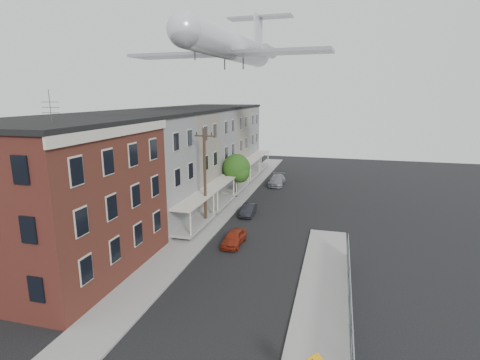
{
  "coord_description": "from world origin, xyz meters",
  "views": [
    {
      "loc": [
        5.94,
        -13.08,
        11.84
      ],
      "look_at": [
        0.23,
        8.41,
        6.77
      ],
      "focal_mm": 28.0,
      "sensor_mm": 36.0,
      "label": 1
    }
  ],
  "objects_px": {
    "utility_pole": "(205,176)",
    "car_near": "(234,238)",
    "car_far": "(277,180)",
    "car_mid": "(248,210)",
    "airplane": "(233,46)",
    "street_tree": "(237,169)"
  },
  "relations": [
    {
      "from": "utility_pole",
      "to": "airplane",
      "type": "height_order",
      "value": "airplane"
    },
    {
      "from": "street_tree",
      "to": "car_far",
      "type": "height_order",
      "value": "street_tree"
    },
    {
      "from": "car_far",
      "to": "airplane",
      "type": "relative_size",
      "value": 0.19
    },
    {
      "from": "car_mid",
      "to": "car_far",
      "type": "distance_m",
      "value": 13.5
    },
    {
      "from": "car_near",
      "to": "car_far",
      "type": "xyz_separation_m",
      "value": [
        0.0,
        21.2,
        0.08
      ]
    },
    {
      "from": "utility_pole",
      "to": "car_near",
      "type": "distance_m",
      "value": 6.75
    },
    {
      "from": "utility_pole",
      "to": "airplane",
      "type": "bearing_deg",
      "value": 90.99
    },
    {
      "from": "car_mid",
      "to": "utility_pole",
      "type": "bearing_deg",
      "value": -131.24
    },
    {
      "from": "street_tree",
      "to": "airplane",
      "type": "height_order",
      "value": "airplane"
    },
    {
      "from": "street_tree",
      "to": "airplane",
      "type": "relative_size",
      "value": 0.21
    },
    {
      "from": "car_near",
      "to": "car_mid",
      "type": "bearing_deg",
      "value": 96.7
    },
    {
      "from": "street_tree",
      "to": "airplane",
      "type": "distance_m",
      "value": 13.51
    },
    {
      "from": "car_mid",
      "to": "car_far",
      "type": "relative_size",
      "value": 0.73
    },
    {
      "from": "utility_pole",
      "to": "car_near",
      "type": "height_order",
      "value": "utility_pole"
    },
    {
      "from": "car_far",
      "to": "utility_pole",
      "type": "bearing_deg",
      "value": -103.76
    },
    {
      "from": "utility_pole",
      "to": "airplane",
      "type": "relative_size",
      "value": 0.36
    },
    {
      "from": "car_far",
      "to": "car_mid",
      "type": "bearing_deg",
      "value": -94.29
    },
    {
      "from": "street_tree",
      "to": "car_far",
      "type": "bearing_deg",
      "value": 65.06
    },
    {
      "from": "car_far",
      "to": "airplane",
      "type": "distance_m",
      "value": 18.33
    },
    {
      "from": "street_tree",
      "to": "utility_pole",
      "type": "bearing_deg",
      "value": -91.89
    },
    {
      "from": "airplane",
      "to": "utility_pole",
      "type": "bearing_deg",
      "value": -89.01
    },
    {
      "from": "car_near",
      "to": "airplane",
      "type": "xyz_separation_m",
      "value": [
        -3.97,
        13.77,
        16.36
      ]
    }
  ]
}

